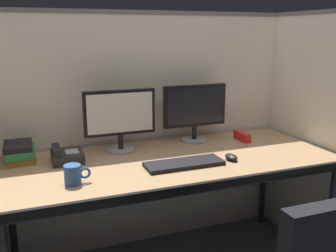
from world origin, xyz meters
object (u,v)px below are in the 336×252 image
(keyboard_main, at_px, (184,164))
(computer_mouse, at_px, (231,157))
(monitor_left, at_px, (120,116))
(monitor_right, at_px, (195,109))
(book_stack, at_px, (20,152))
(desk, at_px, (172,167))
(coffee_mug, at_px, (73,174))
(desk_phone, at_px, (66,156))
(red_stapler, at_px, (242,136))

(keyboard_main, bearing_deg, computer_mouse, -2.19)
(monitor_left, xyz_separation_m, monitor_right, (0.51, 0.04, 0.00))
(computer_mouse, distance_m, book_stack, 1.18)
(book_stack, bearing_deg, monitor_right, 1.17)
(desk, bearing_deg, computer_mouse, -23.21)
(desk, bearing_deg, coffee_mug, -163.61)
(desk, relative_size, coffee_mug, 15.08)
(book_stack, relative_size, desk_phone, 1.15)
(computer_mouse, bearing_deg, monitor_right, 94.74)
(desk, distance_m, book_stack, 0.85)
(coffee_mug, height_order, red_stapler, coffee_mug)
(monitor_left, height_order, monitor_right, same)
(keyboard_main, relative_size, computer_mouse, 4.48)
(monitor_left, xyz_separation_m, coffee_mug, (-0.33, -0.42, -0.17))
(monitor_left, bearing_deg, red_stapler, -4.37)
(desk, relative_size, monitor_left, 4.42)
(desk, distance_m, desk_phone, 0.60)
(desk, bearing_deg, desk_phone, 162.76)
(book_stack, bearing_deg, desk_phone, -21.38)
(coffee_mug, bearing_deg, computer_mouse, 2.27)
(red_stapler, bearing_deg, book_stack, 176.79)
(desk_phone, bearing_deg, keyboard_main, -26.74)
(monitor_left, distance_m, computer_mouse, 0.69)
(monitor_right, distance_m, coffee_mug, 0.97)
(desk, xyz_separation_m, monitor_right, (0.27, 0.29, 0.27))
(keyboard_main, bearing_deg, desk_phone, 153.26)
(red_stapler, xyz_separation_m, book_stack, (-1.38, 0.08, 0.03))
(keyboard_main, distance_m, computer_mouse, 0.28)
(book_stack, bearing_deg, desk, -18.49)
(monitor_left, distance_m, red_stapler, 0.83)
(keyboard_main, relative_size, red_stapler, 2.87)
(monitor_right, height_order, desk_phone, monitor_right)
(red_stapler, bearing_deg, desk_phone, -179.21)
(desk, relative_size, desk_phone, 10.00)
(coffee_mug, height_order, desk_phone, coffee_mug)
(computer_mouse, bearing_deg, book_stack, 160.17)
(coffee_mug, xyz_separation_m, red_stapler, (1.14, 0.36, -0.02))
(monitor_left, relative_size, red_stapler, 2.87)
(monitor_left, distance_m, coffee_mug, 0.56)
(desk, bearing_deg, red_stapler, 18.32)
(coffee_mug, distance_m, book_stack, 0.49)
(keyboard_main, distance_m, red_stapler, 0.64)
(computer_mouse, bearing_deg, desk_phone, 160.60)
(keyboard_main, height_order, computer_mouse, computer_mouse)
(desk, bearing_deg, book_stack, 161.51)
(computer_mouse, bearing_deg, coffee_mug, -177.73)
(monitor_left, bearing_deg, book_stack, 178.45)
(desk, xyz_separation_m, coffee_mug, (-0.57, -0.17, 0.10))
(desk_phone, bearing_deg, monitor_left, 13.22)
(red_stapler, xyz_separation_m, desk_phone, (-1.14, -0.02, 0.01))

